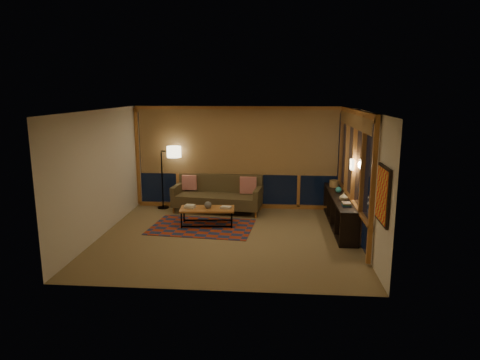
# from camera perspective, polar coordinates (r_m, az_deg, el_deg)

# --- Properties ---
(floor) EXTENTS (5.50, 5.00, 0.01)m
(floor) POSITION_cam_1_polar(r_m,az_deg,el_deg) (9.27, -1.62, -7.66)
(floor) COLOR #857651
(floor) RESTS_ON ground
(ceiling) EXTENTS (5.50, 5.00, 0.01)m
(ceiling) POSITION_cam_1_polar(r_m,az_deg,el_deg) (8.74, -1.73, 9.26)
(ceiling) COLOR beige
(ceiling) RESTS_ON walls
(walls) EXTENTS (5.51, 5.01, 2.70)m
(walls) POSITION_cam_1_polar(r_m,az_deg,el_deg) (8.91, -1.67, 0.55)
(walls) COLOR silver
(walls) RESTS_ON floor
(window_wall_back) EXTENTS (5.30, 0.16, 2.60)m
(window_wall_back) POSITION_cam_1_polar(r_m,az_deg,el_deg) (11.29, -0.32, 2.96)
(window_wall_back) COLOR #B07134
(window_wall_back) RESTS_ON walls
(window_wall_right) EXTENTS (0.16, 3.70, 2.60)m
(window_wall_right) POSITION_cam_1_polar(r_m,az_deg,el_deg) (9.60, 14.85, 0.98)
(window_wall_right) COLOR #B07134
(window_wall_right) RESTS_ON walls
(wall_art) EXTENTS (0.06, 0.74, 0.94)m
(wall_art) POSITION_cam_1_polar(r_m,az_deg,el_deg) (7.24, 18.46, -1.89)
(wall_art) COLOR red
(wall_art) RESTS_ON walls
(wall_sconce) EXTENTS (0.12, 0.18, 0.22)m
(wall_sconce) POSITION_cam_1_polar(r_m,az_deg,el_deg) (9.41, 14.72, 2.01)
(wall_sconce) COLOR #FFEFBC
(wall_sconce) RESTS_ON walls
(sofa) EXTENTS (2.34, 1.18, 0.92)m
(sofa) POSITION_cam_1_polar(r_m,az_deg,el_deg) (11.08, -3.03, -1.92)
(sofa) COLOR #4E4125
(sofa) RESTS_ON floor
(pillow_left) EXTENTS (0.39, 0.14, 0.39)m
(pillow_left) POSITION_cam_1_polar(r_m,az_deg,el_deg) (11.46, -6.74, -0.54)
(pillow_left) COLOR red
(pillow_left) RESTS_ON sofa
(pillow_right) EXTENTS (0.43, 0.15, 0.43)m
(pillow_right) POSITION_cam_1_polar(r_m,az_deg,el_deg) (11.07, 1.10, -0.78)
(pillow_right) COLOR red
(pillow_right) RESTS_ON sofa
(area_rug) EXTENTS (2.45, 1.75, 0.01)m
(area_rug) POSITION_cam_1_polar(r_m,az_deg,el_deg) (9.97, -5.10, -6.24)
(area_rug) COLOR #993013
(area_rug) RESTS_ON floor
(coffee_table) EXTENTS (1.29, 0.68, 0.42)m
(coffee_table) POSITION_cam_1_polar(r_m,az_deg,el_deg) (10.03, -4.38, -4.91)
(coffee_table) COLOR #B07134
(coffee_table) RESTS_ON floor
(book_stack_a) EXTENTS (0.25, 0.22, 0.07)m
(book_stack_a) POSITION_cam_1_polar(r_m,az_deg,el_deg) (10.03, -6.70, -3.53)
(book_stack_a) COLOR beige
(book_stack_a) RESTS_ON coffee_table
(book_stack_b) EXTENTS (0.31, 0.27, 0.05)m
(book_stack_b) POSITION_cam_1_polar(r_m,az_deg,el_deg) (9.93, -1.89, -3.64)
(book_stack_b) COLOR beige
(book_stack_b) RESTS_ON coffee_table
(ceramic_pot) EXTENTS (0.17, 0.17, 0.17)m
(ceramic_pot) POSITION_cam_1_polar(r_m,az_deg,el_deg) (9.93, -4.29, -3.32)
(ceramic_pot) COLOR black
(ceramic_pot) RESTS_ON coffee_table
(floor_lamp) EXTENTS (0.65, 0.53, 1.69)m
(floor_lamp) POSITION_cam_1_polar(r_m,az_deg,el_deg) (11.52, -10.35, 0.40)
(floor_lamp) COLOR black
(floor_lamp) RESTS_ON floor
(bookshelf) EXTENTS (0.40, 2.89, 0.72)m
(bookshelf) POSITION_cam_1_polar(r_m,az_deg,el_deg) (10.17, 13.12, -4.05)
(bookshelf) COLOR black
(bookshelf) RESTS_ON floor
(basket) EXTENTS (0.27, 0.27, 0.17)m
(basket) POSITION_cam_1_polar(r_m,az_deg,el_deg) (10.96, 12.43, -0.47)
(basket) COLOR #A07A41
(basket) RESTS_ON bookshelf
(teal_bowl) EXTENTS (0.18, 0.18, 0.15)m
(teal_bowl) POSITION_cam_1_polar(r_m,az_deg,el_deg) (10.35, 12.99, -1.28)
(teal_bowl) COLOR teal
(teal_bowl) RESTS_ON bookshelf
(vase) EXTENTS (0.21, 0.21, 0.19)m
(vase) POSITION_cam_1_polar(r_m,az_deg,el_deg) (9.61, 13.65, -2.18)
(vase) COLOR tan
(vase) RESTS_ON bookshelf
(shelf_book_stack) EXTENTS (0.22, 0.29, 0.08)m
(shelf_book_stack) POSITION_cam_1_polar(r_m,az_deg,el_deg) (9.23, 14.01, -3.13)
(shelf_book_stack) COLOR beige
(shelf_book_stack) RESTS_ON bookshelf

